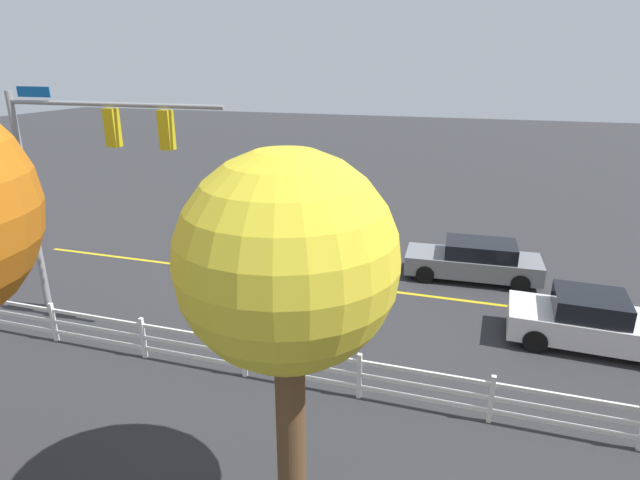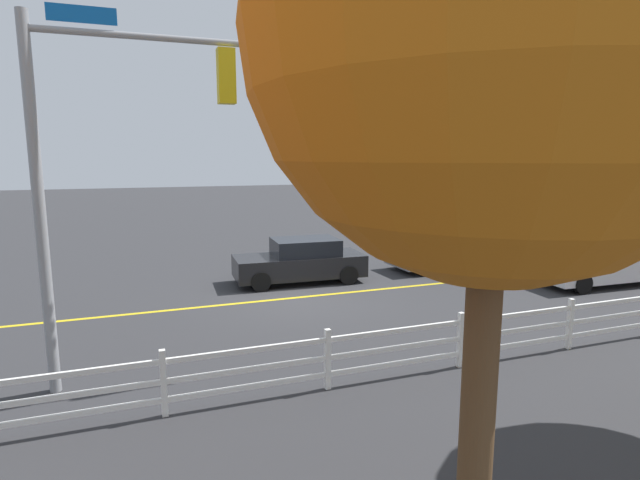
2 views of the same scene
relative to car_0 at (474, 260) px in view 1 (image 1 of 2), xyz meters
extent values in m
plane|color=#2D2D30|center=(6.77, 1.98, -0.69)|extent=(120.00, 120.00, 0.00)
cube|color=gold|center=(2.77, 1.98, -0.69)|extent=(28.00, 0.16, 0.01)
cylinder|color=gray|center=(12.83, 6.37, 2.62)|extent=(0.20, 0.20, 6.64)
cylinder|color=gray|center=(9.53, 6.37, 5.64)|extent=(6.61, 0.12, 0.12)
cube|color=#0C59B2|center=(11.93, 6.39, 5.92)|extent=(1.10, 0.03, 0.28)
cube|color=gold|center=(9.53, 6.37, 5.04)|extent=(0.32, 0.28, 1.00)
sphere|color=red|center=(9.53, 6.22, 5.36)|extent=(0.17, 0.17, 0.17)
sphere|color=orange|center=(9.53, 6.22, 5.04)|extent=(0.17, 0.17, 0.17)
sphere|color=#148C19|center=(9.53, 6.22, 4.72)|extent=(0.17, 0.17, 0.17)
cube|color=gold|center=(7.89, 6.37, 5.04)|extent=(0.32, 0.28, 1.00)
sphere|color=red|center=(7.89, 6.22, 5.36)|extent=(0.17, 0.17, 0.17)
sphere|color=orange|center=(7.89, 6.22, 5.04)|extent=(0.17, 0.17, 0.17)
sphere|color=#148C19|center=(7.89, 6.22, 4.72)|extent=(0.17, 0.17, 0.17)
cube|color=slate|center=(0.06, 0.00, -0.14)|extent=(4.72, 1.92, 0.67)
cube|color=black|center=(-0.17, -0.01, 0.45)|extent=(2.47, 1.66, 0.53)
cylinder|color=black|center=(1.61, 0.87, -0.37)|extent=(0.65, 0.25, 0.64)
cylinder|color=black|center=(1.67, -0.74, -0.37)|extent=(0.65, 0.25, 0.64)
cylinder|color=black|center=(-1.55, 0.74, -0.37)|extent=(0.65, 0.25, 0.64)
cylinder|color=black|center=(-1.49, -0.87, -0.37)|extent=(0.65, 0.25, 0.64)
cube|color=silver|center=(-3.29, 3.83, -0.12)|extent=(4.58, 2.02, 0.71)
cube|color=black|center=(-3.06, 3.82, 0.52)|extent=(1.88, 1.73, 0.56)
cylinder|color=black|center=(-1.79, 2.91, -0.37)|extent=(0.65, 0.24, 0.64)
cylinder|color=black|center=(-1.72, 4.63, -0.37)|extent=(0.65, 0.24, 0.64)
cube|color=black|center=(6.14, 0.14, -0.11)|extent=(4.46, 1.97, 0.72)
cube|color=black|center=(5.92, 0.15, 0.52)|extent=(2.25, 1.68, 0.55)
cylinder|color=black|center=(7.67, 0.89, -0.37)|extent=(0.65, 0.25, 0.64)
cylinder|color=black|center=(7.59, -0.75, -0.37)|extent=(0.65, 0.25, 0.64)
cylinder|color=black|center=(4.70, 1.03, -0.37)|extent=(0.65, 0.25, 0.64)
cylinder|color=black|center=(4.62, -0.60, -0.37)|extent=(0.65, 0.25, 0.64)
cube|color=white|center=(-0.56, 8.00, -0.12)|extent=(0.10, 0.10, 1.15)
cube|color=white|center=(2.33, 8.00, -0.12)|extent=(0.10, 0.10, 1.15)
cube|color=white|center=(5.22, 8.00, -0.12)|extent=(0.10, 0.10, 1.15)
cube|color=white|center=(8.11, 8.00, -0.12)|extent=(0.10, 0.10, 1.15)
cube|color=white|center=(11.00, 8.00, -0.12)|extent=(0.10, 0.10, 1.15)
cube|color=white|center=(3.77, 8.00, 0.26)|extent=(26.00, 0.06, 0.09)
cube|color=white|center=(3.77, 8.00, -0.09)|extent=(26.00, 0.06, 0.09)
cube|color=white|center=(3.77, 8.00, -0.41)|extent=(26.00, 0.06, 0.09)
cylinder|color=brown|center=(2.66, 11.54, 1.05)|extent=(0.48, 0.48, 3.49)
sphere|color=yellow|center=(2.66, 11.54, 4.01)|extent=(3.24, 3.24, 3.24)
camera|label=1|loc=(0.19, 17.91, 6.68)|focal=28.83mm
camera|label=2|loc=(11.25, 16.19, 3.56)|focal=28.28mm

